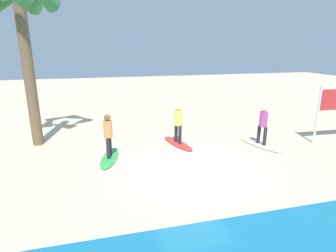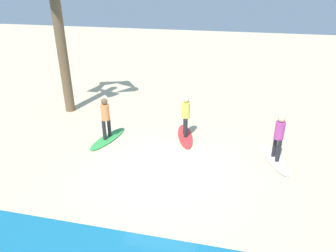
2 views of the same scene
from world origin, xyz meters
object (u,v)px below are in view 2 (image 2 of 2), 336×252
at_px(surfer_red, 186,113).
at_px(surfboard_red, 185,136).
at_px(surfboard_green, 108,139).
at_px(surfer_green, 106,116).
at_px(surfboard_white, 275,159).
at_px(surfer_white, 279,134).

bearing_deg(surfer_red, surfboard_red, 90.00).
xyz_separation_m(surfboard_green, surfer_green, (0.00, 0.00, 0.99)).
bearing_deg(surfboard_red, surfer_red, 164.72).
relative_size(surfboard_red, surfer_green, 1.28).
relative_size(surfboard_white, surfboard_green, 1.00).
xyz_separation_m(surfboard_white, surfboard_green, (6.32, -0.18, 0.00)).
bearing_deg(surfer_white, surfer_red, -17.75).
distance_m(surfboard_red, surfboard_green, 3.08).
height_order(surfboard_red, surfer_green, surfer_green).
distance_m(surfer_white, surfboard_red, 3.68).
distance_m(surfer_red, surfer_green, 3.08).
distance_m(surfer_white, surfer_green, 6.32).
distance_m(surfboard_white, surfer_red, 3.68).
xyz_separation_m(surfer_red, surfer_green, (2.95, 0.90, 0.00)).
relative_size(surfboard_red, surfboard_green, 1.00).
distance_m(surfboard_white, surfer_green, 6.40).
xyz_separation_m(surfer_white, surfboard_green, (6.32, -0.18, -0.99)).
relative_size(surfboard_green, surfer_green, 1.28).
relative_size(surfer_white, surfer_red, 1.00).
xyz_separation_m(surfer_red, surfboard_green, (2.95, 0.90, -0.99)).
xyz_separation_m(surfboard_red, surfer_green, (2.95, 0.90, 0.99)).
xyz_separation_m(surfer_white, surfboard_red, (3.37, -1.08, -0.99)).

